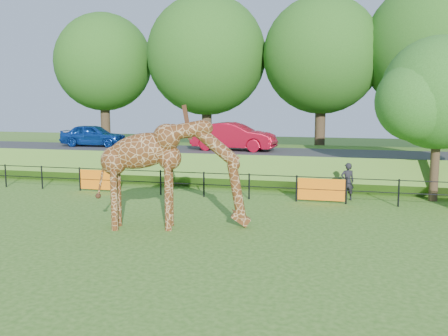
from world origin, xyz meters
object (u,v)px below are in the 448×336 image
Objects in this scene: car_blue at (93,135)px; visitor at (347,181)px; giraffe at (173,174)px; tree_east at (441,97)px; car_red at (234,137)px.

visitor is at bearing -114.12° from car_blue.
giraffe is 0.74× the size of tree_east.
car_blue is 8.76m from car_red.
giraffe reaches higher than car_red.
visitor is 5.06m from tree_east.
tree_east is at bearing -108.10° from car_blue.
visitor is (5.44, 6.17, -0.99)m from giraffe.
giraffe is at bearing -144.50° from car_blue.
car_blue is at bearing 164.99° from tree_east.
car_blue is 0.84× the size of car_red.
giraffe is 3.16× the size of visitor.
car_blue is at bearing 92.31° from car_red.
tree_east reaches higher than visitor.
car_red is at bearing 154.45° from tree_east.
tree_east is (3.58, 0.78, 3.49)m from visitor.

